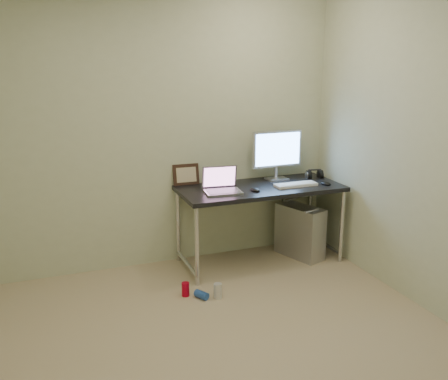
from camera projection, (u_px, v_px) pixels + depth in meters
floor at (221, 360)px, 3.27m from camera, size 3.50×3.50×0.00m
wall_back at (153, 134)px, 4.52m from camera, size 3.50×0.02×2.50m
desk at (260, 195)px, 4.69m from camera, size 1.53×0.67×0.75m
tower_computer at (300, 231)px, 4.92m from camera, size 0.36×0.53×0.54m
cable_a at (281, 209)px, 5.15m from camera, size 0.01×0.16×0.69m
cable_b at (290, 211)px, 5.17m from camera, size 0.02×0.11×0.71m
can_red at (186, 289)px, 4.13m from camera, size 0.08×0.08×0.12m
can_white at (218, 291)px, 4.10m from camera, size 0.09×0.09×0.13m
can_blue at (202, 295)px, 4.10m from camera, size 0.11×0.13×0.06m
laptop at (222, 186)px, 4.48m from camera, size 0.35×0.30×0.22m
monitor at (277, 151)px, 4.86m from camera, size 0.52×0.15×0.49m
keyboard at (296, 185)px, 4.68m from camera, size 0.41×0.13×0.02m
mouse_right at (326, 183)px, 4.73m from camera, size 0.10×0.13×0.04m
mouse_left at (255, 189)px, 4.50m from camera, size 0.10×0.12×0.04m
headphones at (314, 175)px, 4.99m from camera, size 0.18×0.11×0.11m
picture_frame at (186, 174)px, 4.71m from camera, size 0.25×0.08×0.20m
webcam at (212, 174)px, 4.79m from camera, size 0.04×0.04×0.12m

